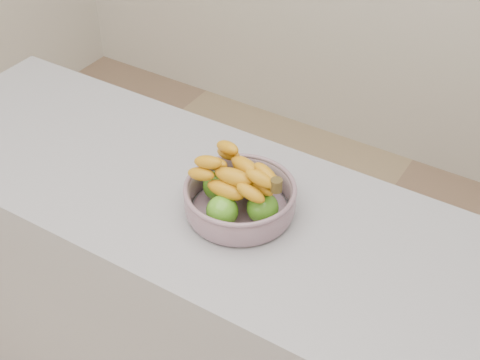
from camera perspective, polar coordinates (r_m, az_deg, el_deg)
The scene contains 2 objects.
counter at distance 1.97m, azimuth -0.48°, elevation -12.34°, with size 2.00×0.60×0.90m, color gray.
fruit_bowl at distance 1.61m, azimuth -0.01°, elevation -1.36°, with size 0.27×0.27×0.15m.
Camera 1 is at (0.67, -0.68, 1.99)m, focal length 50.00 mm.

